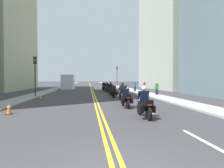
% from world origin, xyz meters
% --- Properties ---
extents(ground_plane, '(264.00, 264.00, 0.00)m').
position_xyz_m(ground_plane, '(0.00, 48.00, 0.00)').
color(ground_plane, '#373438').
extents(sidewalk_left, '(2.05, 144.00, 0.12)m').
position_xyz_m(sidewalk_left, '(-6.95, 48.00, 0.06)').
color(sidewalk_left, gray).
rests_on(sidewalk_left, ground).
extents(sidewalk_right, '(2.05, 144.00, 0.12)m').
position_xyz_m(sidewalk_right, '(6.95, 48.00, 0.06)').
color(sidewalk_right, '#9DA29F').
rests_on(sidewalk_right, ground).
extents(centreline_yellow_inner, '(0.12, 132.00, 0.01)m').
position_xyz_m(centreline_yellow_inner, '(-0.12, 48.00, 0.00)').
color(centreline_yellow_inner, yellow).
rests_on(centreline_yellow_inner, ground).
extents(centreline_yellow_outer, '(0.12, 132.00, 0.01)m').
position_xyz_m(centreline_yellow_outer, '(0.12, 48.00, 0.00)').
color(centreline_yellow_outer, yellow).
rests_on(centreline_yellow_outer, ground).
extents(lane_dashes_white, '(0.14, 56.40, 0.01)m').
position_xyz_m(lane_dashes_white, '(2.96, 29.00, 0.00)').
color(lane_dashes_white, silver).
rests_on(lane_dashes_white, ground).
extents(building_left_1, '(6.92, 17.97, 22.37)m').
position_xyz_m(building_left_1, '(-15.61, 33.76, 11.18)').
color(building_left_1, tan).
rests_on(building_left_1, ground).
extents(building_right_1, '(9.50, 20.13, 27.92)m').
position_xyz_m(building_right_1, '(16.90, 34.75, 13.96)').
color(building_right_1, '#ACB5A7').
rests_on(building_right_1, ground).
extents(motorcycle_0, '(0.78, 2.12, 1.63)m').
position_xyz_m(motorcycle_0, '(2.16, 5.71, 0.67)').
color(motorcycle_0, black).
rests_on(motorcycle_0, ground).
extents(motorcycle_1, '(0.78, 2.16, 1.57)m').
position_xyz_m(motorcycle_1, '(1.91, 9.39, 0.65)').
color(motorcycle_1, black).
rests_on(motorcycle_1, ground).
extents(motorcycle_2, '(0.78, 2.28, 1.68)m').
position_xyz_m(motorcycle_2, '(2.37, 13.11, 0.67)').
color(motorcycle_2, black).
rests_on(motorcycle_2, ground).
extents(motorcycle_3, '(0.76, 2.21, 1.56)m').
position_xyz_m(motorcycle_3, '(2.03, 16.79, 0.63)').
color(motorcycle_3, black).
rests_on(motorcycle_3, ground).
extents(motorcycle_4, '(0.77, 2.18, 1.64)m').
position_xyz_m(motorcycle_4, '(2.14, 20.26, 0.67)').
color(motorcycle_4, black).
rests_on(motorcycle_4, ground).
extents(motorcycle_5, '(0.78, 2.12, 1.63)m').
position_xyz_m(motorcycle_5, '(2.08, 24.70, 0.66)').
color(motorcycle_5, black).
rests_on(motorcycle_5, ground).
extents(motorcycle_6, '(0.77, 2.20, 1.59)m').
position_xyz_m(motorcycle_6, '(1.89, 27.84, 0.66)').
color(motorcycle_6, black).
rests_on(motorcycle_6, ground).
extents(motorcycle_7, '(0.78, 2.12, 1.64)m').
position_xyz_m(motorcycle_7, '(2.22, 31.68, 0.67)').
color(motorcycle_7, black).
rests_on(motorcycle_7, ground).
extents(traffic_cone_0, '(0.33, 0.33, 0.66)m').
position_xyz_m(traffic_cone_0, '(-5.01, 7.60, 0.33)').
color(traffic_cone_0, black).
rests_on(traffic_cone_0, ground).
extents(traffic_cone_1, '(0.32, 0.32, 0.66)m').
position_xyz_m(traffic_cone_1, '(-5.13, 15.44, 0.33)').
color(traffic_cone_1, black).
rests_on(traffic_cone_1, ground).
extents(traffic_light_near, '(0.28, 0.38, 4.39)m').
position_xyz_m(traffic_light_near, '(-6.33, 18.07, 3.05)').
color(traffic_light_near, black).
rests_on(traffic_light_near, ground).
extents(traffic_light_far, '(0.28, 0.38, 5.05)m').
position_xyz_m(traffic_light_far, '(6.33, 43.26, 3.45)').
color(traffic_light_far, black).
rests_on(traffic_light_far, ground).
extents(pedestrian_0, '(0.50, 0.27, 1.65)m').
position_xyz_m(pedestrian_0, '(7.42, 18.47, 0.85)').
color(pedestrian_0, '#26272E').
rests_on(pedestrian_0, ground).
extents(pedestrian_1, '(0.32, 0.51, 1.69)m').
position_xyz_m(pedestrian_1, '(7.64, 24.48, 0.87)').
color(pedestrian_1, '#26292B').
rests_on(pedestrian_1, ground).
extents(pedestrian_2, '(0.37, 0.42, 1.71)m').
position_xyz_m(pedestrian_2, '(6.45, 25.44, 0.88)').
color(pedestrian_2, '#2B2937').
rests_on(pedestrian_2, ground).
extents(parked_truck, '(2.20, 6.50, 2.80)m').
position_xyz_m(parked_truck, '(-4.53, 35.56, 1.27)').
color(parked_truck, '#B0C4C0').
rests_on(parked_truck, ground).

